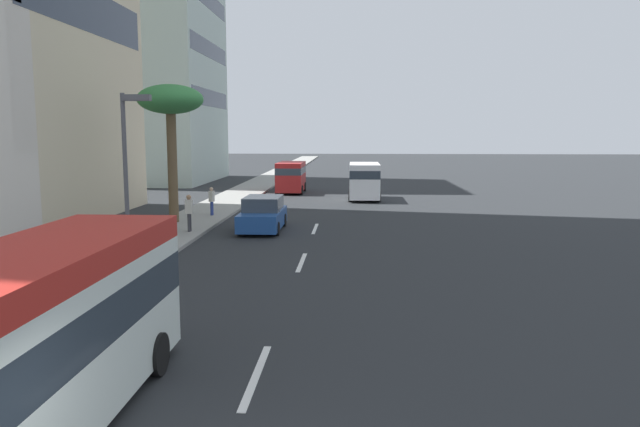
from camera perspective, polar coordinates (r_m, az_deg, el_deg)
ground_plane at (r=37.80m, az=0.31°, el=0.48°), size 198.00×198.00×0.00m
sidewalk_right at (r=38.69m, az=-9.54°, el=0.65°), size 162.00×3.20×0.15m
lane_stripe_near at (r=12.26m, az=-6.03°, el=-14.91°), size 3.20×0.16×0.01m
lane_stripe_mid at (r=22.16m, az=-1.74°, el=-4.61°), size 3.20×0.16×0.01m
lane_stripe_far at (r=29.82m, az=-0.46°, el=-1.43°), size 3.20×0.16×0.01m
van_lead at (r=42.76m, az=4.19°, el=3.25°), size 4.84×2.19×2.55m
car_second at (r=29.36m, az=-5.40°, el=-0.10°), size 4.47×1.93×1.63m
minibus_third at (r=10.78m, az=-23.95°, el=-9.59°), size 6.81×2.32×2.96m
van_fourth at (r=47.63m, az=-2.75°, el=3.60°), size 4.71×2.10×2.40m
pedestrian_near_lamp at (r=34.11m, az=-10.16°, el=1.27°), size 0.36×0.28×1.56m
pedestrian_mid_block at (r=28.62m, az=-12.22°, el=0.21°), size 0.30×0.34×1.71m
palm_tree at (r=31.71m, az=-13.89°, el=9.92°), size 3.28×3.28×6.95m
street_lamp at (r=20.32m, az=-17.54°, el=4.74°), size 0.24×0.97×5.79m
office_tower_far at (r=62.62m, az=-16.26°, el=17.52°), size 15.37×12.54×31.57m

